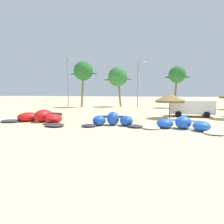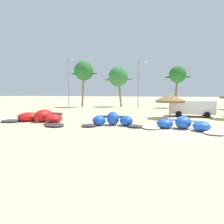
{
  "view_description": "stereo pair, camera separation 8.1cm",
  "coord_description": "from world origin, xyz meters",
  "px_view_note": "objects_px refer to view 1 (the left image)",
  "views": [
    {
      "loc": [
        -2.07,
        -15.33,
        2.74
      ],
      "look_at": [
        -6.67,
        2.0,
        1.0
      ],
      "focal_mm": 31.88,
      "sensor_mm": 36.0,
      "label": 1
    },
    {
      "loc": [
        -1.99,
        -15.31,
        2.74
      ],
      "look_at": [
        -6.67,
        2.0,
        1.0
      ],
      "focal_mm": 31.88,
      "sensor_mm": 36.0,
      "label": 2
    }
  ],
  "objects_px": {
    "parked_car_second": "(191,107)",
    "palm_left_of_gap": "(177,75)",
    "palm_leftmost": "(83,71)",
    "lamppost_west_center": "(138,82)",
    "lamppost_west": "(68,80)",
    "kite_left": "(113,120)",
    "palm_left": "(118,77)",
    "beach_umbrella_near_van": "(170,98)",
    "kite_far_left": "(41,118)",
    "kite_left_of_center": "(183,124)"
  },
  "relations": [
    {
      "from": "palm_leftmost",
      "to": "lamppost_west_center",
      "type": "xyz_separation_m",
      "value": [
        10.35,
        0.93,
        -2.11
      ]
    },
    {
      "from": "kite_left",
      "to": "parked_car_second",
      "type": "bearing_deg",
      "value": 50.79
    },
    {
      "from": "beach_umbrella_near_van",
      "to": "palm_left",
      "type": "xyz_separation_m",
      "value": [
        -9.47,
        16.16,
        3.65
      ]
    },
    {
      "from": "beach_umbrella_near_van",
      "to": "parked_car_second",
      "type": "distance_m",
      "value": 3.7
    },
    {
      "from": "lamppost_west_center",
      "to": "palm_left_of_gap",
      "type": "bearing_deg",
      "value": 15.01
    },
    {
      "from": "palm_leftmost",
      "to": "lamppost_west",
      "type": "relative_size",
      "value": 0.91
    },
    {
      "from": "palm_leftmost",
      "to": "lamppost_west",
      "type": "height_order",
      "value": "lamppost_west"
    },
    {
      "from": "kite_left",
      "to": "lamppost_west",
      "type": "relative_size",
      "value": 0.54
    },
    {
      "from": "lamppost_west",
      "to": "lamppost_west_center",
      "type": "bearing_deg",
      "value": -1.97
    },
    {
      "from": "parked_car_second",
      "to": "lamppost_west_center",
      "type": "bearing_deg",
      "value": 122.69
    },
    {
      "from": "kite_left_of_center",
      "to": "lamppost_west",
      "type": "relative_size",
      "value": 0.6
    },
    {
      "from": "beach_umbrella_near_van",
      "to": "lamppost_west_center",
      "type": "xyz_separation_m",
      "value": [
        -5.22,
        14.46,
        2.51
      ]
    },
    {
      "from": "lamppost_west",
      "to": "beach_umbrella_near_van",
      "type": "bearing_deg",
      "value": -37.48
    },
    {
      "from": "beach_umbrella_near_van",
      "to": "palm_left_of_gap",
      "type": "xyz_separation_m",
      "value": [
        1.53,
        16.27,
        3.75
      ]
    },
    {
      "from": "kite_left",
      "to": "palm_left",
      "type": "bearing_deg",
      "value": 102.14
    },
    {
      "from": "beach_umbrella_near_van",
      "to": "palm_left",
      "type": "distance_m",
      "value": 19.09
    },
    {
      "from": "kite_left_of_center",
      "to": "lamppost_west_center",
      "type": "xyz_separation_m",
      "value": [
        -6.03,
        20.89,
        4.33
      ]
    },
    {
      "from": "kite_far_left",
      "to": "lamppost_west_center",
      "type": "distance_m",
      "value": 21.88
    },
    {
      "from": "beach_umbrella_near_van",
      "to": "palm_left_of_gap",
      "type": "bearing_deg",
      "value": 84.64
    },
    {
      "from": "kite_left",
      "to": "palm_leftmost",
      "type": "height_order",
      "value": "palm_leftmost"
    },
    {
      "from": "palm_left",
      "to": "beach_umbrella_near_van",
      "type": "bearing_deg",
      "value": -59.64
    },
    {
      "from": "palm_leftmost",
      "to": "palm_left_of_gap",
      "type": "distance_m",
      "value": 17.35
    },
    {
      "from": "palm_leftmost",
      "to": "palm_left_of_gap",
      "type": "bearing_deg",
      "value": 9.11
    },
    {
      "from": "palm_left_of_gap",
      "to": "lamppost_west_center",
      "type": "height_order",
      "value": "lamppost_west_center"
    },
    {
      "from": "kite_far_left",
      "to": "lamppost_west",
      "type": "distance_m",
      "value": 22.94
    },
    {
      "from": "kite_far_left",
      "to": "palm_leftmost",
      "type": "xyz_separation_m",
      "value": [
        -3.97,
        19.56,
        6.37
      ]
    },
    {
      "from": "kite_far_left",
      "to": "palm_left_of_gap",
      "type": "relative_size",
      "value": 0.98
    },
    {
      "from": "kite_left",
      "to": "kite_left_of_center",
      "type": "relative_size",
      "value": 0.89
    },
    {
      "from": "kite_far_left",
      "to": "kite_left",
      "type": "xyz_separation_m",
      "value": [
        6.92,
        -0.05,
        -0.02
      ]
    },
    {
      "from": "kite_left",
      "to": "palm_leftmost",
      "type": "relative_size",
      "value": 0.59
    },
    {
      "from": "parked_car_second",
      "to": "palm_left",
      "type": "relative_size",
      "value": 0.62
    },
    {
      "from": "palm_leftmost",
      "to": "lamppost_west",
      "type": "xyz_separation_m",
      "value": [
        -3.93,
        1.42,
        -1.53
      ]
    },
    {
      "from": "lamppost_west",
      "to": "palm_left_of_gap",
      "type": "bearing_deg",
      "value": 3.59
    },
    {
      "from": "kite_far_left",
      "to": "palm_leftmost",
      "type": "height_order",
      "value": "palm_leftmost"
    },
    {
      "from": "kite_left",
      "to": "palm_leftmost",
      "type": "xyz_separation_m",
      "value": [
        -10.89,
        19.61,
        6.38
      ]
    },
    {
      "from": "parked_car_second",
      "to": "palm_left_of_gap",
      "type": "distance_m",
      "value": 14.54
    },
    {
      "from": "kite_far_left",
      "to": "kite_left",
      "type": "distance_m",
      "value": 6.92
    },
    {
      "from": "parked_car_second",
      "to": "palm_left",
      "type": "xyz_separation_m",
      "value": [
        -11.86,
        13.57,
        4.74
      ]
    },
    {
      "from": "kite_left",
      "to": "parked_car_second",
      "type": "distance_m",
      "value": 11.21
    },
    {
      "from": "parked_car_second",
      "to": "lamppost_west",
      "type": "relative_size",
      "value": 0.5
    },
    {
      "from": "palm_leftmost",
      "to": "palm_left_of_gap",
      "type": "relative_size",
      "value": 1.15
    },
    {
      "from": "kite_left_of_center",
      "to": "beach_umbrella_near_van",
      "type": "height_order",
      "value": "beach_umbrella_near_van"
    },
    {
      "from": "lamppost_west",
      "to": "parked_car_second",
      "type": "bearing_deg",
      "value": -29.45
    },
    {
      "from": "palm_left_of_gap",
      "to": "lamppost_west",
      "type": "distance_m",
      "value": 21.08
    },
    {
      "from": "palm_left_of_gap",
      "to": "lamppost_west",
      "type": "height_order",
      "value": "lamppost_west"
    },
    {
      "from": "lamppost_west_center",
      "to": "kite_left",
      "type": "bearing_deg",
      "value": -88.49
    },
    {
      "from": "parked_car_second",
      "to": "palm_left_of_gap",
      "type": "bearing_deg",
      "value": 93.62
    },
    {
      "from": "kite_far_left",
      "to": "palm_left",
      "type": "height_order",
      "value": "palm_left"
    },
    {
      "from": "kite_far_left",
      "to": "beach_umbrella_near_van",
      "type": "distance_m",
      "value": 13.19
    },
    {
      "from": "kite_left",
      "to": "kite_left_of_center",
      "type": "height_order",
      "value": "kite_left"
    }
  ]
}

